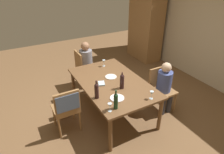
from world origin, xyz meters
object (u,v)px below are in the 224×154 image
Objects in this scene: wine_bottle_dark_red at (122,81)px; dinner_plate_guest_left at (117,98)px; wine_glass_near_right at (152,93)px; wine_bottle_tall_green at (97,90)px; wine_bottle_short_olive at (116,101)px; dinner_plate_host at (111,77)px; dining_table at (112,85)px; wine_glass_centre at (104,62)px; chair_far_right at (161,86)px; person_woman_host at (165,84)px; wine_glass_near_left at (110,106)px; chair_near at (67,106)px; handbag at (62,113)px; armoire_cabinet at (146,25)px; chair_left_end at (83,66)px; person_man_bearded at (87,61)px.

dinner_plate_guest_left is (0.24, -0.24, -0.14)m from wine_bottle_dark_red.
wine_glass_near_right is 0.58m from dinner_plate_guest_left.
wine_bottle_short_olive is at bearing 19.25° from wine_bottle_tall_green.
dinner_plate_host is (-0.92, 0.42, -0.14)m from wine_bottle_short_olive.
wine_glass_near_right is at bearing 60.02° from dinner_plate_guest_left.
wine_bottle_dark_red reaches higher than dining_table.
chair_far_right is at bearing 37.79° from wine_glass_centre.
person_woman_host is 0.79m from wine_glass_near_right.
dining_table is at bearing 148.94° from wine_glass_near_left.
chair_near is at bearing -118.88° from wine_glass_near_right.
dining_table is 2.05× the size of chair_far_right.
person_woman_host reaches higher than dining_table.
dining_table is at bearing -14.04° from wine_glass_centre.
wine_glass_near_left is 0.77m from wine_glass_near_right.
chair_far_right reaches higher than handbag.
wine_bottle_dark_red is at bearing 96.42° from wine_bottle_tall_green.
wine_bottle_short_olive is at bearing 99.06° from wine_glass_near_left.
person_woman_host is 7.40× the size of wine_glass_centre.
dinner_plate_guest_left is (-0.29, -0.50, -0.10)m from wine_glass_near_right.
chair_far_right is at bearing 107.02° from wine_glass_near_left.
dinner_plate_host is at bearing 155.65° from wine_bottle_short_olive.
wine_bottle_tall_green is (-0.09, -1.46, 0.26)m from person_woman_host.
person_woman_host is at bearing -9.61° from chair_near.
armoire_cabinet is 2.59m from chair_left_end.
wine_glass_centre is 0.54m from dinner_plate_host.
wine_bottle_dark_red reaches higher than wine_glass_centre.
wine_bottle_short_olive is at bearing -24.89° from dining_table.
chair_left_end is 0.83× the size of person_woman_host.
chair_near is 4.00× the size of dinner_plate_host.
person_woman_host is at bearing 34.93° from wine_glass_centre.
wine_glass_near_right is at bearing 29.36° from person_woman_host.
person_man_bearded is (-1.45, 0.99, 0.06)m from chair_near.
dinner_plate_guest_left is at bearing -119.98° from wine_glass_near_right.
person_man_bearded is at bearing -179.40° from wine_bottle_dark_red.
wine_bottle_tall_green reaches higher than chair_left_end.
wine_bottle_tall_green is at bearing -13.53° from chair_left_end.
chair_far_right is 3.29× the size of handbag.
wine_bottle_tall_green reaches higher than handbag.
dinner_plate_host is 0.95× the size of dinner_plate_guest_left.
wine_bottle_dark_red is at bearing -9.49° from person_woman_host.
chair_near is at bearing -6.32° from chair_far_right.
chair_near is 6.17× the size of wine_glass_near_right.
wine_bottle_tall_green is 0.54m from wine_bottle_dark_red.
wine_bottle_short_olive is at bearing 28.98° from handbag.
wine_glass_near_left and wine_glass_near_right have the same top height.
wine_bottle_dark_red is at bearing 133.24° from wine_glass_near_left.
wine_glass_near_left is (0.42, 0.02, -0.04)m from wine_bottle_tall_green.
person_man_bearded is 2.13m from wine_bottle_short_olive.
person_woman_host is 7.40× the size of wine_glass_near_left.
wine_glass_centre is at bearing -175.03° from wine_glass_near_right.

